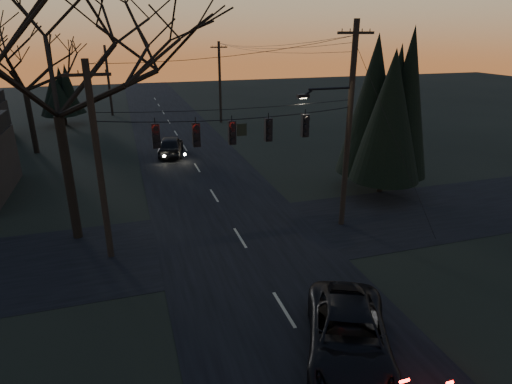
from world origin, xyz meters
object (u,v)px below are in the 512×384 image
object	(u,v)px
utility_pole_far_r	(221,122)
sedan_oncoming_a	(171,146)
suv_near	(349,336)
utility_pole_right	(341,224)
utility_pole_far_l	(113,115)
utility_pole_left	(111,256)
bare_tree_left	(49,60)
evergreen_right	(388,114)

from	to	relation	value
utility_pole_far_r	sedan_oncoming_a	bearing A→B (deg)	-120.06
suv_near	utility_pole_right	bearing A→B (deg)	87.30
suv_near	utility_pole_far_l	bearing A→B (deg)	123.18
utility_pole_left	bare_tree_left	size ratio (longest dim) A/B	0.71
bare_tree_left	sedan_oncoming_a	world-z (taller)	bare_tree_left
utility_pole_right	utility_pole_far_l	distance (m)	37.79
utility_pole_far_r	suv_near	size ratio (longest dim) A/B	1.59
utility_pole_left	utility_pole_far_r	size ratio (longest dim) A/B	1.00
utility_pole_far_l	suv_near	world-z (taller)	utility_pole_far_l
utility_pole_left	utility_pole_far_l	xyz separation A→B (m)	(0.00, 36.00, 0.00)
utility_pole_far_r	sedan_oncoming_a	distance (m)	13.79
utility_pole_left	utility_pole_right	bearing A→B (deg)	0.00
utility_pole_far_r	sedan_oncoming_a	xyz separation A→B (m)	(-6.90, -11.92, 0.79)
utility_pole_right	evergreen_right	size ratio (longest dim) A/B	1.17
utility_pole_right	utility_pole_far_r	bearing A→B (deg)	90.00
utility_pole_right	evergreen_right	distance (m)	7.69
utility_pole_far_l	suv_near	xyz separation A→B (m)	(7.03, -44.79, 0.74)
utility_pole_far_r	bare_tree_left	distance (m)	29.84
utility_pole_right	sedan_oncoming_a	xyz separation A→B (m)	(-6.90, 16.08, 0.79)
utility_pole_left	utility_pole_far_l	size ratio (longest dim) A/B	1.06
bare_tree_left	sedan_oncoming_a	xyz separation A→B (m)	(6.16, 13.59, -7.53)
utility_pole_right	suv_near	distance (m)	9.89
utility_pole_right	bare_tree_left	distance (m)	15.68
utility_pole_left	sedan_oncoming_a	bearing A→B (deg)	74.03
suv_near	sedan_oncoming_a	bearing A→B (deg)	119.83
utility_pole_left	suv_near	xyz separation A→B (m)	(7.03, -8.79, 0.74)
utility_pole_far_r	evergreen_right	size ratio (longest dim) A/B	0.99
utility_pole_right	bare_tree_left	world-z (taller)	bare_tree_left
utility_pole_far_r	suv_near	xyz separation A→B (m)	(-4.47, -36.79, 0.74)
utility_pole_right	suv_near	bearing A→B (deg)	-116.96
suv_near	utility_pole_left	bearing A→B (deg)	152.92
utility_pole_far_r	utility_pole_far_l	distance (m)	14.01
utility_pole_far_l	suv_near	size ratio (longest dim) A/B	1.49
evergreen_right	suv_near	distance (m)	16.00
utility_pole_far_r	sedan_oncoming_a	world-z (taller)	utility_pole_far_r
bare_tree_left	utility_pole_left	bearing A→B (deg)	-58.04
utility_pole_right	utility_pole_left	size ratio (longest dim) A/B	1.18
sedan_oncoming_a	bare_tree_left	bearing A→B (deg)	76.36
evergreen_right	suv_near	world-z (taller)	evergreen_right
utility_pole_far_r	bare_tree_left	size ratio (longest dim) A/B	0.71
utility_pole_right	bare_tree_left	size ratio (longest dim) A/B	0.84
bare_tree_left	utility_pole_right	bearing A→B (deg)	-10.82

